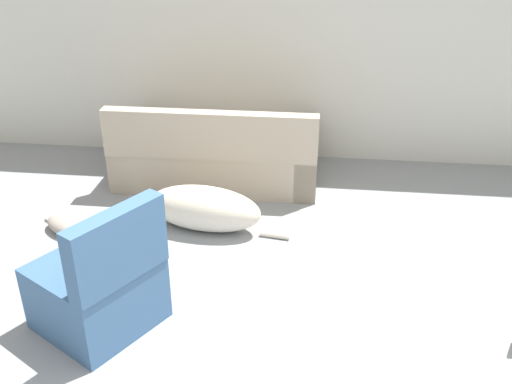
{
  "coord_description": "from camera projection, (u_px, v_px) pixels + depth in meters",
  "views": [
    {
      "loc": [
        0.08,
        -2.16,
        2.42
      ],
      "look_at": [
        -0.35,
        1.5,
        0.55
      ],
      "focal_mm": 40.0,
      "sensor_mm": 36.0,
      "label": 1
    }
  ],
  "objects": [
    {
      "name": "couch",
      "position": [
        217.0,
        156.0,
        5.47
      ],
      "size": [
        1.91,
        0.92,
        0.82
      ],
      "rotation": [
        0.0,
        0.0,
        3.14
      ],
      "color": "tan",
      "rests_on": "ground_plane"
    },
    {
      "name": "wall_back",
      "position": [
        315.0,
        38.0,
        5.56
      ],
      "size": [
        7.23,
        0.06,
        2.49
      ],
      "color": "beige",
      "rests_on": "ground_plane"
    },
    {
      "name": "side_chair",
      "position": [
        100.0,
        286.0,
        3.54
      ],
      "size": [
        0.9,
        0.9,
        0.9
      ],
      "rotation": [
        0.0,
        0.0,
        4.17
      ],
      "color": "#385B84",
      "rests_on": "ground_plane"
    },
    {
      "name": "dog",
      "position": [
        200.0,
        208.0,
        4.69
      ],
      "size": [
        1.38,
        0.53,
        0.37
      ],
      "rotation": [
        0.0,
        0.0,
        2.99
      ],
      "color": "beige",
      "rests_on": "ground_plane"
    },
    {
      "name": "cat",
      "position": [
        66.0,
        227.0,
        4.65
      ],
      "size": [
        0.52,
        0.4,
        0.13
      ],
      "rotation": [
        0.0,
        0.0,
        5.68
      ],
      "color": "gray",
      "rests_on": "ground_plane"
    }
  ]
}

